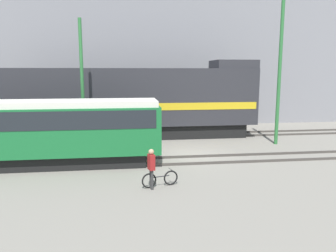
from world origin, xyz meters
name	(u,v)px	position (x,y,z in m)	size (l,w,h in m)	color
ground_plane	(192,156)	(0.00, 0.00, 0.00)	(120.00, 120.00, 0.00)	gray
track_near	(196,160)	(0.00, -1.11, 0.07)	(60.00, 1.50, 0.14)	#47423D
track_far	(176,135)	(0.00, 5.87, 0.07)	(60.00, 1.51, 0.14)	#47423D
building_backdrop	(163,58)	(0.00, 14.13, 6.14)	(40.00, 6.00, 12.29)	gray
freight_locomotive	(130,102)	(-3.41, 5.87, 2.64)	(18.60, 3.04, 5.65)	black
streetcar	(32,130)	(-8.46, -1.11, 1.93)	(12.83, 2.54, 3.38)	black
bicycle	(160,179)	(-2.40, -4.86, 0.33)	(1.59, 0.58, 0.71)	black
person	(151,165)	(-2.78, -5.12, 1.03)	(0.30, 0.40, 1.70)	#333333
utility_pole_left	(82,86)	(-6.33, 2.38, 3.97)	(0.20, 0.20, 7.93)	#2D7238
utility_pole_center	(280,69)	(6.23, 2.38, 4.99)	(0.23, 0.23, 9.99)	#2D7238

